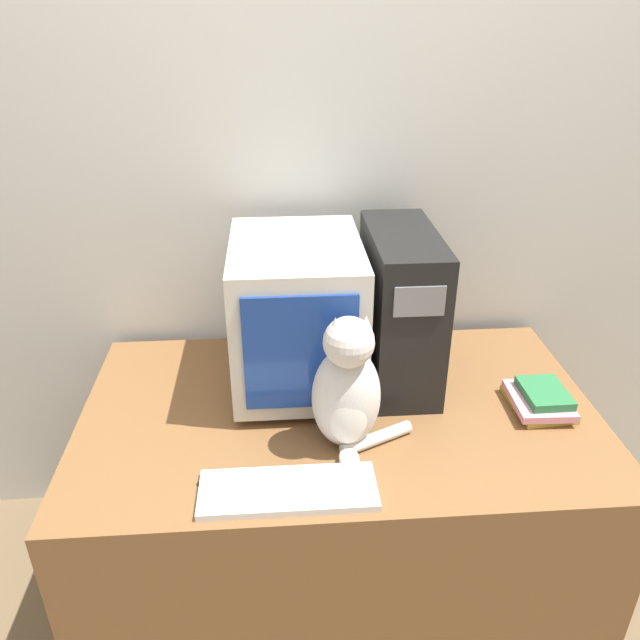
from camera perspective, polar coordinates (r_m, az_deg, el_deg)
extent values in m
cube|color=silver|center=(2.04, 0.50, 12.91)|extent=(7.00, 0.05, 2.50)
cube|color=brown|center=(2.04, 1.61, -16.23)|extent=(1.47, 0.87, 0.71)
cube|color=beige|center=(1.93, -2.03, -5.12)|extent=(0.26, 0.29, 0.02)
cube|color=beige|center=(1.82, -2.14, 0.79)|extent=(0.37, 0.48, 0.42)
cube|color=navy|center=(1.60, -1.78, -3.09)|extent=(0.29, 0.01, 0.33)
cube|color=black|center=(1.86, 7.33, 1.16)|extent=(0.19, 0.44, 0.46)
cube|color=slate|center=(1.61, 9.10, 1.67)|extent=(0.13, 0.01, 0.08)
cube|color=silver|center=(1.53, -2.93, -15.28)|extent=(0.42, 0.16, 0.02)
cube|color=silver|center=(1.53, -2.94, -14.99)|extent=(0.38, 0.12, 0.00)
ellipsoid|color=silver|center=(1.60, 2.45, -7.08)|extent=(0.18, 0.16, 0.29)
ellipsoid|color=white|center=(1.57, 2.76, -8.92)|extent=(0.10, 0.05, 0.16)
sphere|color=silver|center=(1.48, 2.74, -2.03)|extent=(0.13, 0.13, 0.13)
cone|color=silver|center=(1.46, 1.41, -0.44)|extent=(0.03, 0.03, 0.04)
cone|color=silver|center=(1.47, 4.23, -0.28)|extent=(0.03, 0.03, 0.04)
ellipsoid|color=white|center=(1.61, 2.85, -12.53)|extent=(0.06, 0.08, 0.04)
cylinder|color=silver|center=(1.68, 5.18, -10.72)|extent=(0.20, 0.12, 0.03)
cube|color=gold|center=(1.91, 19.33, -7.25)|extent=(0.16, 0.20, 0.02)
cube|color=pink|center=(1.89, 19.39, -6.93)|extent=(0.16, 0.20, 0.02)
cube|color=#28703D|center=(1.88, 19.84, -6.30)|extent=(0.12, 0.16, 0.02)
cylinder|color=black|center=(1.59, -8.23, -14.00)|extent=(0.16, 0.04, 0.01)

